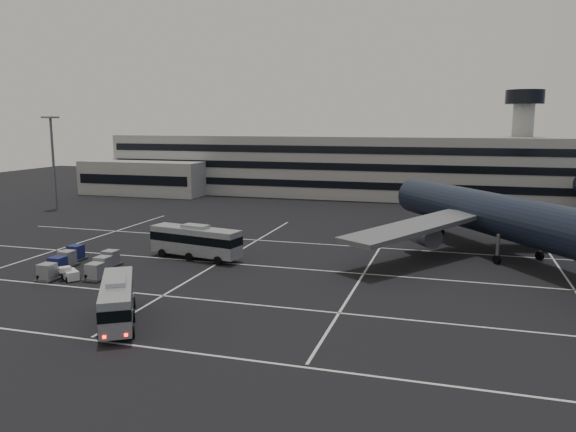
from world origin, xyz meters
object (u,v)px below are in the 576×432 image
object	(u,v)px
trijet_main	(513,218)
bus_far	(196,240)
uld_cluster	(80,263)
bus_near	(117,299)

from	to	relation	value
trijet_main	bus_far	distance (m)	40.12
bus_far	uld_cluster	size ratio (longest dim) A/B	1.10
trijet_main	bus_near	xyz separation A→B (m)	(-34.64, -34.28, -3.10)
trijet_main	bus_far	xyz separation A→B (m)	(-38.40, -11.25, -2.85)
bus_near	bus_far	size ratio (longest dim) A/B	0.85
trijet_main	bus_near	bearing A→B (deg)	-169.50
bus_far	uld_cluster	world-z (taller)	bus_far
bus_far	trijet_main	bearing A→B (deg)	-62.60
bus_near	bus_far	bearing A→B (deg)	67.90
trijet_main	bus_near	world-z (taller)	trijet_main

